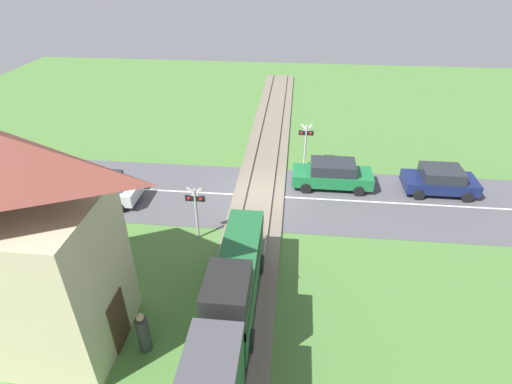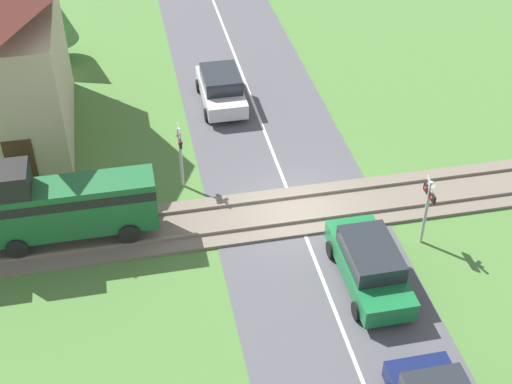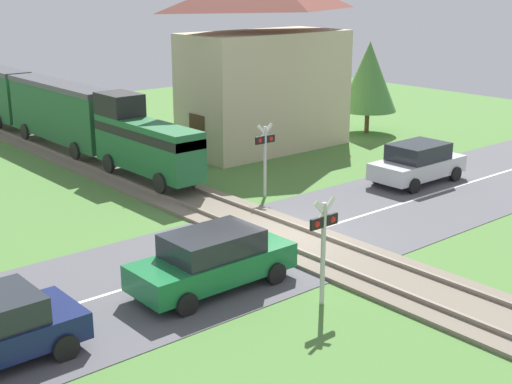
{
  "view_description": "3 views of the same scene",
  "coord_description": "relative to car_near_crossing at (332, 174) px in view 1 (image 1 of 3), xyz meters",
  "views": [
    {
      "loc": [
        -1.74,
        18.59,
        11.74
      ],
      "look_at": [
        0.0,
        1.53,
        1.2
      ],
      "focal_mm": 28.0,
      "sensor_mm": 36.0,
      "label": 1
    },
    {
      "loc": [
        -19.88,
        5.61,
        16.99
      ],
      "look_at": [
        0.0,
        1.53,
        1.2
      ],
      "focal_mm": 50.0,
      "sensor_mm": 36.0,
      "label": 2
    },
    {
      "loc": [
        -14.34,
        -15.35,
        7.83
      ],
      "look_at": [
        0.0,
        1.53,
        1.2
      ],
      "focal_mm": 50.0,
      "sensor_mm": 36.0,
      "label": 3
    }
  ],
  "objects": [
    {
      "name": "road_surface",
      "position": [
        4.02,
        1.44,
        -0.81
      ],
      "size": [
        48.0,
        6.4,
        0.02
      ],
      "color": "#515156",
      "rests_on": "ground_plane"
    },
    {
      "name": "car_far_side",
      "position": [
        12.4,
        2.88,
        0.01
      ],
      "size": [
        4.13,
        1.96,
        1.6
      ],
      "color": "silver",
      "rests_on": "ground_plane"
    },
    {
      "name": "track_bed",
      "position": [
        4.02,
        1.44,
        -0.75
      ],
      "size": [
        2.8,
        48.0,
        0.24
      ],
      "color": "#756B5B",
      "rests_on": "ground_plane"
    },
    {
      "name": "car_near_crossing",
      "position": [
        0.0,
        0.0,
        0.0
      ],
      "size": [
        4.46,
        1.92,
        1.58
      ],
      "color": "#197038",
      "rests_on": "ground_plane"
    },
    {
      "name": "crossing_signal_east_approach",
      "position": [
        6.5,
        5.39,
        0.98
      ],
      "size": [
        0.9,
        0.18,
        2.78
      ],
      "color": "#B7B7B7",
      "rests_on": "ground_plane"
    },
    {
      "name": "crossing_signal_west_approach",
      "position": [
        1.53,
        -2.51,
        0.98
      ],
      "size": [
        0.9,
        0.18,
        2.78
      ],
      "color": "#B7B7B7",
      "rests_on": "ground_plane"
    },
    {
      "name": "car_behind_queue",
      "position": [
        -5.9,
        -0.0,
        -0.04
      ],
      "size": [
        3.9,
        2.05,
        1.49
      ],
      "color": "#141E4C",
      "rests_on": "ground_plane"
    },
    {
      "name": "ground_plane",
      "position": [
        4.02,
        1.44,
        -0.82
      ],
      "size": [
        60.0,
        60.0,
        0.0
      ],
      "primitive_type": "plane",
      "color": "#4C7A38"
    },
    {
      "name": "pedestrian_by_station",
      "position": [
        6.91,
        11.61,
        -0.06
      ],
      "size": [
        0.41,
        0.41,
        1.67
      ],
      "color": "#333338",
      "rests_on": "ground_plane"
    }
  ]
}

